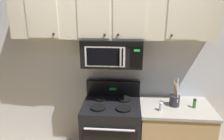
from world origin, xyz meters
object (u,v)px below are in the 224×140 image
(stove_range, at_px, (112,132))
(salt_shaker, at_px, (161,107))
(utensil_crock_charcoal, at_px, (175,99))
(spice_jar, at_px, (195,103))
(over_range_microwave, at_px, (112,52))

(stove_range, distance_m, salt_shaker, 0.80)
(utensil_crock_charcoal, bearing_deg, spice_jar, -7.88)
(over_range_microwave, distance_m, utensil_crock_charcoal, 1.01)
(over_range_microwave, xyz_separation_m, salt_shaker, (0.62, -0.25, -0.62))
(utensil_crock_charcoal, xyz_separation_m, spice_jar, (0.24, -0.03, -0.03))
(utensil_crock_charcoal, bearing_deg, stove_range, -179.13)
(stove_range, relative_size, salt_shaker, 10.63)
(spice_jar, bearing_deg, utensil_crock_charcoal, 172.12)
(stove_range, distance_m, spice_jar, 1.17)
(stove_range, bearing_deg, over_range_microwave, 90.14)
(over_range_microwave, distance_m, salt_shaker, 0.92)
(stove_range, bearing_deg, spice_jar, -1.15)
(salt_shaker, bearing_deg, spice_jar, 14.51)
(stove_range, relative_size, over_range_microwave, 1.47)
(stove_range, relative_size, utensil_crock_charcoal, 2.96)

